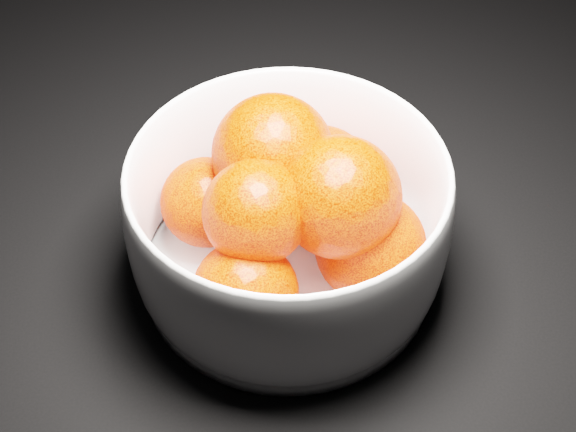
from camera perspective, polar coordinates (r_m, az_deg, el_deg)
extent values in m
cube|color=black|center=(0.86, -18.75, 7.58)|extent=(3.00, 3.00, 0.00)
cylinder|color=white|center=(0.65, 0.00, -3.60)|extent=(0.23, 0.23, 0.01)
sphere|color=red|center=(0.66, 2.30, 2.67)|extent=(0.09, 0.09, 0.09)
sphere|color=red|center=(0.64, -5.85, 0.98)|extent=(0.07, 0.07, 0.07)
sphere|color=red|center=(0.58, -3.05, -5.50)|extent=(0.08, 0.08, 0.08)
sphere|color=red|center=(0.61, 5.88, -2.20)|extent=(0.08, 0.08, 0.08)
sphere|color=red|center=(0.61, -1.08, 4.40)|extent=(0.09, 0.09, 0.09)
sphere|color=red|center=(0.56, -2.31, 0.24)|extent=(0.08, 0.08, 0.08)
sphere|color=red|center=(0.58, 3.68, 1.35)|extent=(0.09, 0.09, 0.09)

